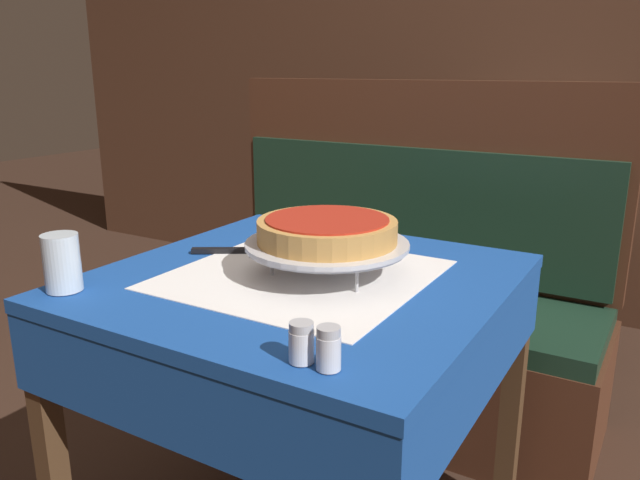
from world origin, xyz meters
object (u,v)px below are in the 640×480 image
object	(u,v)px
salt_shaker	(301,342)
pepper_shaker	(329,348)
pizza_server	(250,251)
water_glass_near	(62,263)
pizza_pan_stand	(327,246)
booth_bench	(392,318)
condiment_caddy	(530,167)
dining_table_front	(302,321)
dining_table_rear	(522,201)
deep_dish_pizza	(327,230)

from	to	relation	value
salt_shaker	pepper_shaker	bearing A→B (deg)	0.00
pizza_server	water_glass_near	world-z (taller)	water_glass_near
pizza_server	water_glass_near	size ratio (longest dim) A/B	2.12
pizza_pan_stand	booth_bench	bearing A→B (deg)	103.05
pepper_shaker	condiment_caddy	size ratio (longest dim) A/B	0.47
condiment_caddy	pizza_pan_stand	bearing A→B (deg)	-92.43
pizza_pan_stand	salt_shaker	world-z (taller)	pizza_pan_stand
dining_table_front	water_glass_near	bearing A→B (deg)	-137.44
dining_table_rear	booth_bench	size ratio (longest dim) A/B	0.51
deep_dish_pizza	water_glass_near	bearing A→B (deg)	-139.57
pizza_pan_stand	pepper_shaker	world-z (taller)	pizza_pan_stand
deep_dish_pizza	water_glass_near	size ratio (longest dim) A/B	2.57
deep_dish_pizza	water_glass_near	distance (m)	0.55
deep_dish_pizza	condiment_caddy	size ratio (longest dim) A/B	2.10
pepper_shaker	dining_table_rear	bearing A→B (deg)	94.77
pizza_pan_stand	deep_dish_pizza	world-z (taller)	deep_dish_pizza
booth_bench	pizza_server	distance (m)	0.84
dining_table_rear	dining_table_front	bearing A→B (deg)	-93.92
booth_bench	salt_shaker	world-z (taller)	booth_bench
dining_table_front	booth_bench	distance (m)	0.87
booth_bench	pizza_pan_stand	bearing A→B (deg)	-76.95
water_glass_near	deep_dish_pizza	bearing A→B (deg)	40.43
booth_bench	water_glass_near	bearing A→B (deg)	-101.82
condiment_caddy	pepper_shaker	bearing A→B (deg)	-85.63
salt_shaker	pizza_server	bearing A→B (deg)	134.37
dining_table_front	deep_dish_pizza	xyz separation A→B (m)	(0.05, 0.02, 0.22)
booth_bench	pepper_shaker	bearing A→B (deg)	-70.83
dining_table_rear	pizza_pan_stand	size ratio (longest dim) A/B	2.06
salt_shaker	water_glass_near	bearing A→B (deg)	177.56
pepper_shaker	dining_table_front	bearing A→B (deg)	127.39
pizza_server	condiment_caddy	size ratio (longest dim) A/B	1.73
booth_bench	deep_dish_pizza	distance (m)	0.96
dining_table_front	pizza_server	size ratio (longest dim) A/B	3.44
pizza_pan_stand	salt_shaker	distance (m)	0.42
deep_dish_pizza	pizza_server	distance (m)	0.28
pepper_shaker	booth_bench	bearing A→B (deg)	109.17
booth_bench	dining_table_rear	bearing A→B (deg)	73.68
condiment_caddy	dining_table_rear	bearing A→B (deg)	-107.55
water_glass_near	pizza_server	bearing A→B (deg)	67.74
pepper_shaker	pizza_pan_stand	bearing A→B (deg)	120.30
pizza_pan_stand	water_glass_near	distance (m)	0.55
pizza_server	condiment_caddy	distance (m)	1.61
deep_dish_pizza	water_glass_near	xyz separation A→B (m)	(-0.42, -0.36, -0.04)
dining_table_front	pizza_pan_stand	xyz separation A→B (m)	(0.05, 0.02, 0.18)
pizza_pan_stand	condiment_caddy	size ratio (longest dim) A/B	2.47
pizza_server	salt_shaker	xyz separation A→B (m)	(0.43, -0.43, 0.03)
dining_table_front	water_glass_near	xyz separation A→B (m)	(-0.37, -0.34, 0.17)
deep_dish_pizza	pizza_server	world-z (taller)	deep_dish_pizza
pizza_pan_stand	water_glass_near	size ratio (longest dim) A/B	3.02
dining_table_rear	salt_shaker	distance (m)	1.99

